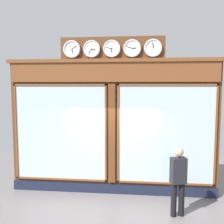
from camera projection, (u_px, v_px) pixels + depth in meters
The scene contains 2 objects.
shop_facade at pixel (112, 125), 7.54m from camera, with size 6.10×0.42×4.49m.
pedestrian at pixel (178, 179), 6.20m from camera, with size 0.41×0.31×1.69m.
Camera 1 is at (-0.78, 7.30, 3.14)m, focal length 41.63 mm.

